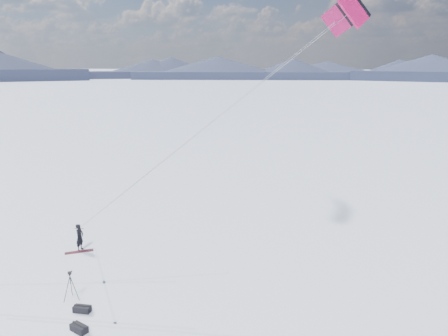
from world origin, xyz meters
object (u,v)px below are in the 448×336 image
(snowkiter, at_px, (81,250))
(snowboard, at_px, (79,252))
(gear_bag_b, at_px, (79,328))
(gear_bag_a, at_px, (82,309))
(tripod, at_px, (70,281))

(snowkiter, height_order, snowboard, snowkiter)
(snowboard, distance_m, gear_bag_b, 8.08)
(gear_bag_a, bearing_deg, snowboard, 119.49)
(snowboard, height_order, gear_bag_a, gear_bag_a)
(gear_bag_b, bearing_deg, snowboard, 143.33)
(snowkiter, relative_size, gear_bag_b, 1.87)
(snowboard, bearing_deg, gear_bag_a, -90.94)
(snowkiter, height_order, gear_bag_a, snowkiter)
(tripod, bearing_deg, snowboard, 118.64)
(gear_bag_b, bearing_deg, snowkiter, 142.72)
(gear_bag_a, height_order, gear_bag_b, gear_bag_b)
(tripod, relative_size, gear_bag_b, 1.63)
(snowkiter, xyz_separation_m, snowboard, (0.06, -0.26, 0.02))
(gear_bag_a, bearing_deg, snowkiter, 118.71)
(snowboard, distance_m, gear_bag_a, 6.61)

